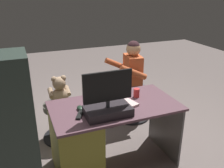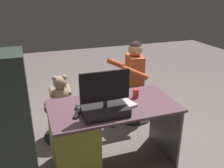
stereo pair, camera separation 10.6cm
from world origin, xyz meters
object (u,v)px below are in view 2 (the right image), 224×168
object	(u,v)px
monitor	(105,104)
person	(129,75)
office_chair_teddy	(63,117)
cup	(136,93)
desk	(82,139)
computer_mouse	(78,107)
visitor_chair	(134,100)
keyboard	(106,103)
tv_remote	(77,114)
teddy_bear	(60,91)

from	to	relation	value
monitor	person	world-z (taller)	person
monitor	office_chair_teddy	size ratio (longest dim) A/B	0.91
monitor	cup	size ratio (longest dim) A/B	4.82
monitor	desk	bearing A→B (deg)	-40.86
computer_mouse	cup	size ratio (longest dim) A/B	1.01
desk	computer_mouse	size ratio (longest dim) A/B	13.34
monitor	visitor_chair	xyz separation A→B (m)	(-0.77, -1.04, -0.55)
visitor_chair	office_chair_teddy	bearing A→B (deg)	8.88
keyboard	tv_remote	xyz separation A→B (m)	(0.32, 0.14, -0.00)
keyboard	computer_mouse	distance (m)	0.29
desk	computer_mouse	xyz separation A→B (m)	(0.02, -0.03, 0.35)
office_chair_teddy	visitor_chair	world-z (taller)	same
office_chair_teddy	visitor_chair	size ratio (longest dim) A/B	0.94
tv_remote	keyboard	bearing A→B (deg)	-130.29
monitor	keyboard	xyz separation A→B (m)	(-0.08, -0.22, -0.10)
keyboard	cup	xyz separation A→B (m)	(-0.35, -0.04, 0.04)
cup	visitor_chair	bearing A→B (deg)	-113.68
tv_remote	desk	bearing A→B (deg)	-96.17
monitor	visitor_chair	world-z (taller)	monitor
desk	tv_remote	xyz separation A→B (m)	(0.06, 0.09, 0.34)
person	visitor_chair	bearing A→B (deg)	-171.12
office_chair_teddy	keyboard	bearing A→B (deg)	119.12
teddy_bear	person	world-z (taller)	person
office_chair_teddy	monitor	bearing A→B (deg)	108.21
cup	tv_remote	distance (m)	0.70
computer_mouse	office_chair_teddy	bearing A→B (deg)	-83.66
tv_remote	office_chair_teddy	world-z (taller)	tv_remote
monitor	tv_remote	bearing A→B (deg)	-17.51
computer_mouse	person	world-z (taller)	person
person	monitor	bearing A→B (deg)	56.66
cup	teddy_bear	xyz separation A→B (m)	(0.71, -0.63, -0.12)
desk	teddy_bear	xyz separation A→B (m)	(0.09, -0.72, 0.26)
keyboard	desk	bearing A→B (deg)	11.38
computer_mouse	cup	distance (m)	0.64
cup	person	world-z (taller)	person
computer_mouse	teddy_bear	world-z (taller)	teddy_bear
cup	visitor_chair	size ratio (longest dim) A/B	0.18
monitor	keyboard	size ratio (longest dim) A/B	1.09
computer_mouse	office_chair_teddy	distance (m)	0.82
office_chair_teddy	visitor_chair	xyz separation A→B (m)	(-1.06, -0.16, -0.01)
visitor_chair	person	distance (m)	0.42
monitor	tv_remote	size ratio (longest dim) A/B	3.05
monitor	person	size ratio (longest dim) A/B	0.40
office_chair_teddy	teddy_bear	bearing A→B (deg)	-90.00
teddy_bear	monitor	bearing A→B (deg)	107.96
office_chair_teddy	desk	bearing A→B (deg)	97.64
keyboard	computer_mouse	world-z (taller)	computer_mouse
visitor_chair	teddy_bear	bearing A→B (deg)	8.18
office_chair_teddy	tv_remote	bearing A→B (deg)	92.83
office_chair_teddy	person	distance (m)	1.05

